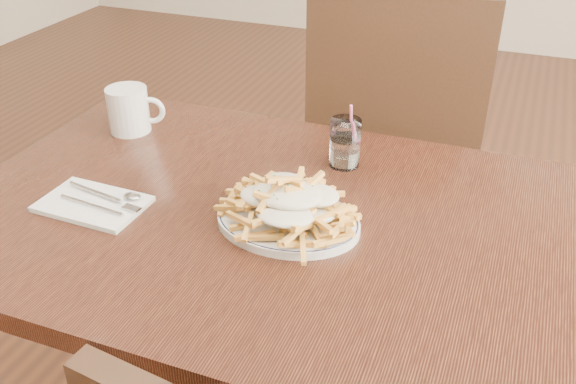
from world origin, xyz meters
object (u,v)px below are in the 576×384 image
at_px(fries_plate, 288,221).
at_px(water_glass, 345,145).
at_px(chair_far, 395,138).
at_px(coffee_mug, 130,110).
at_px(table, 271,247).
at_px(loaded_fries, 288,199).

height_order(fries_plate, water_glass, water_glass).
relative_size(chair_far, coffee_mug, 7.84).
relative_size(table, water_glass, 8.62).
height_order(water_glass, coffee_mug, water_glass).
bearing_deg(fries_plate, loaded_fries, -90.00).
height_order(chair_far, fries_plate, chair_far).
distance_m(fries_plate, coffee_mug, 0.54).
height_order(fries_plate, loaded_fries, loaded_fries).
relative_size(loaded_fries, coffee_mug, 2.15).
relative_size(chair_far, fries_plate, 3.55).
bearing_deg(table, coffee_mug, 154.27).
distance_m(table, loaded_fries, 0.15).
xyz_separation_m(table, loaded_fries, (0.05, -0.03, 0.13)).
distance_m(chair_far, loaded_fries, 0.81).
xyz_separation_m(chair_far, fries_plate, (-0.03, -0.78, 0.18)).
xyz_separation_m(chair_far, loaded_fries, (-0.03, -0.78, 0.23)).
bearing_deg(fries_plate, chair_far, 87.66).
height_order(chair_far, water_glass, chair_far).
distance_m(table, fries_plate, 0.10).
distance_m(chair_far, water_glass, 0.56).
relative_size(fries_plate, coffee_mug, 2.21).
height_order(table, water_glass, water_glass).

